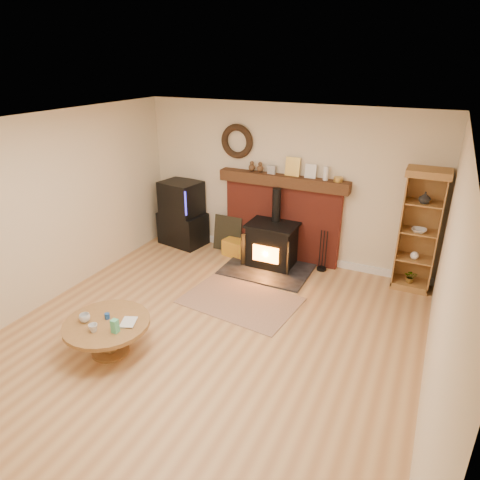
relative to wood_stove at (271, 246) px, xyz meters
The scene contains 11 objects.
ground 2.30m from the wood_stove, 89.49° to the right, with size 5.50×5.50×0.00m, color #AD7648.
room_shell 2.56m from the wood_stove, 89.94° to the right, with size 5.02×5.52×2.61m.
chimney_breast 0.59m from the wood_stove, 86.92° to the left, with size 2.20×0.22×1.78m.
wood_stove is the anchor object (origin of this frame).
area_rug 1.28m from the wood_stove, 88.94° to the right, with size 1.60×1.10×0.01m, color brown.
tv_unit 1.87m from the wood_stove, behind, with size 0.90×0.69×1.19m.
curio_cabinet 2.27m from the wood_stove, ahead, with size 0.59×0.43×1.84m.
firelog_box 0.74m from the wood_stove, 169.81° to the left, with size 0.46×0.29×0.29m, color yellow.
leaning_painting 0.99m from the wood_stove, 163.86° to the left, with size 0.53×0.03×0.64m, color black.
fire_tools 0.88m from the wood_stove, 15.47° to the left, with size 0.16×0.16×0.70m.
coffee_table 3.08m from the wood_stove, 106.59° to the right, with size 1.00×1.00×0.58m.
Camera 1 is at (2.29, -3.77, 3.25)m, focal length 32.00 mm.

